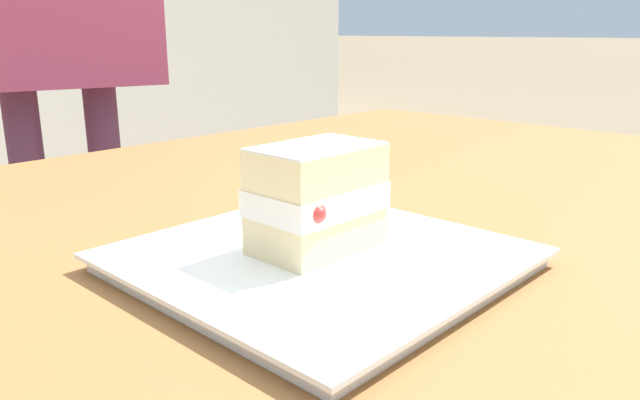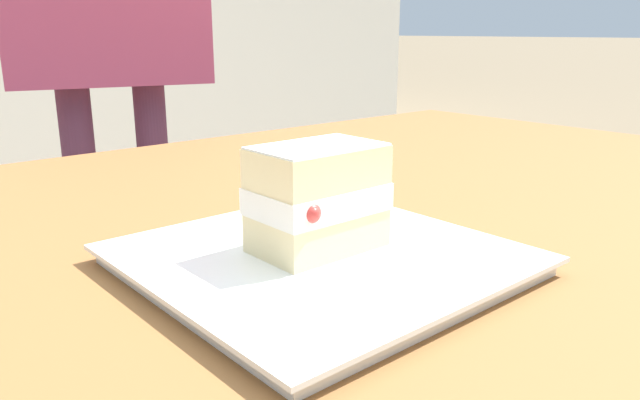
% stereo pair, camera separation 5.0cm
% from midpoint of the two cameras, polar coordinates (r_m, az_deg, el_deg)
% --- Properties ---
extents(patio_table, '(1.66, 1.00, 0.74)m').
position_cam_midpoint_polar(patio_table, '(0.68, -5.58, -8.69)').
color(patio_table, brown).
rests_on(patio_table, ground).
extents(dessert_plate, '(0.29, 0.29, 0.02)m').
position_cam_midpoint_polar(dessert_plate, '(0.51, -2.78, -5.62)').
color(dessert_plate, white).
rests_on(dessert_plate, patio_table).
extents(cake_slice, '(0.11, 0.08, 0.09)m').
position_cam_midpoint_polar(cake_slice, '(0.50, -3.13, 0.15)').
color(cake_slice, beige).
rests_on(cake_slice, dessert_plate).
extents(dessert_fork, '(0.07, 0.17, 0.01)m').
position_cam_midpoint_polar(dessert_fork, '(0.71, -5.56, 0.07)').
color(dessert_fork, silver).
rests_on(dessert_fork, patio_table).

